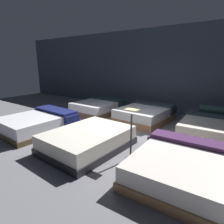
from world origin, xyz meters
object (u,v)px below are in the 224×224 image
bed_2 (180,167)px  bed_3 (98,107)px  bed_0 (38,123)px  price_sign (131,140)px  bed_4 (145,114)px  bed_1 (88,140)px  bed_5 (210,126)px

bed_2 → bed_3: bearing=144.9°
bed_0 → price_sign: price_sign is taller
price_sign → bed_4: bearing=110.7°
bed_4 → bed_1: bearing=-89.0°
bed_1 → bed_3: 3.53m
bed_1 → bed_2: (2.23, 0.08, 0.00)m
bed_0 → bed_5: size_ratio=1.01×
bed_0 → bed_2: bearing=2.7°
bed_0 → bed_5: bearing=34.9°
bed_2 → price_sign: size_ratio=1.77×
bed_2 → bed_3: size_ratio=1.05×
bed_1 → bed_5: 3.66m
bed_2 → bed_5: 2.81m
bed_1 → bed_4: size_ratio=1.04×
bed_4 → price_sign: (1.05, -2.77, 0.19)m
bed_1 → bed_2: bed_2 is taller
price_sign → bed_5: bearing=67.6°
bed_1 → bed_4: (0.08, 2.93, 0.02)m
bed_2 → price_sign: price_sign is taller
bed_4 → bed_5: size_ratio=0.99×
bed_2 → price_sign: 1.13m
bed_3 → price_sign: bearing=-39.7°
bed_0 → bed_4: (2.26, 2.89, 0.01)m
bed_0 → bed_1: bearing=1.1°
bed_2 → bed_4: 3.58m
bed_4 → bed_0: bearing=-125.5°
bed_0 → bed_5: (4.43, 2.84, -0.01)m
bed_3 → bed_4: (2.17, 0.09, 0.01)m
bed_1 → bed_3: (-2.09, 2.85, 0.01)m
price_sign → bed_0: bearing=-177.9°
bed_4 → price_sign: 2.97m
bed_3 → bed_4: 2.17m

